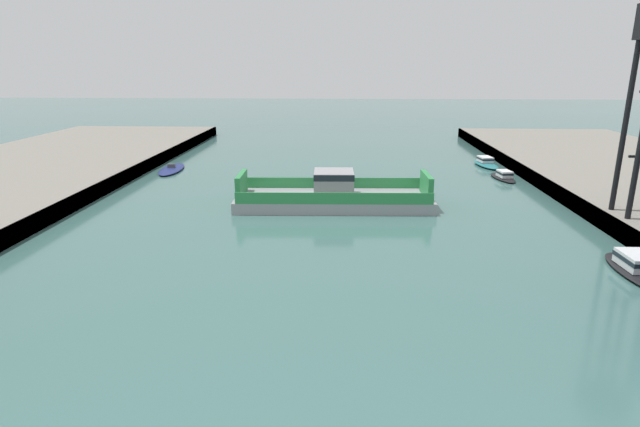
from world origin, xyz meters
name	(u,v)px	position (x,y,z in m)	size (l,w,h in m)	color
chain_ferry	(334,196)	(0.88, 37.78, 1.09)	(19.43, 7.34, 3.58)	#939399
moored_boat_near_left	(486,163)	(21.40, 59.67, 0.47)	(3.16, 6.81, 1.28)	#237075
moored_boat_near_right	(503,176)	(21.36, 51.22, 0.43)	(2.64, 5.99, 1.14)	black
moored_boat_mid_left	(639,267)	(21.80, 21.66, 0.51)	(2.78, 7.84, 1.35)	black
moored_boat_mid_right	(172,169)	(-21.04, 54.39, 0.21)	(3.37, 8.50, 0.90)	navy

